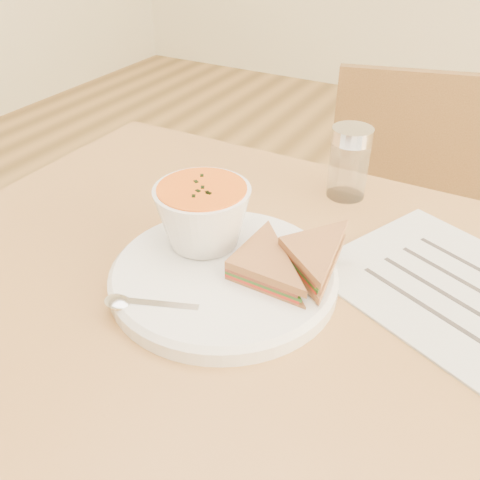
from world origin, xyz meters
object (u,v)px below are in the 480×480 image
Objects in this scene: chair_far at (395,271)px; plate at (224,277)px; condiment_shaker at (349,163)px; soup_bowl at (203,218)px.

chair_far is 3.12× the size of plate.
plate is 0.27m from condiment_shaker.
plate is 2.30× the size of soup_bowl.
plate is at bearing -100.84° from condiment_shaker.
soup_bowl is at bearing -112.78° from condiment_shaker.
plate is 2.50× the size of condiment_shaker.
chair_far is 0.70m from plate.
plate is 0.07m from soup_bowl.
soup_bowl is at bearing 61.59° from chair_far.
soup_bowl is (-0.05, 0.03, 0.05)m from plate.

